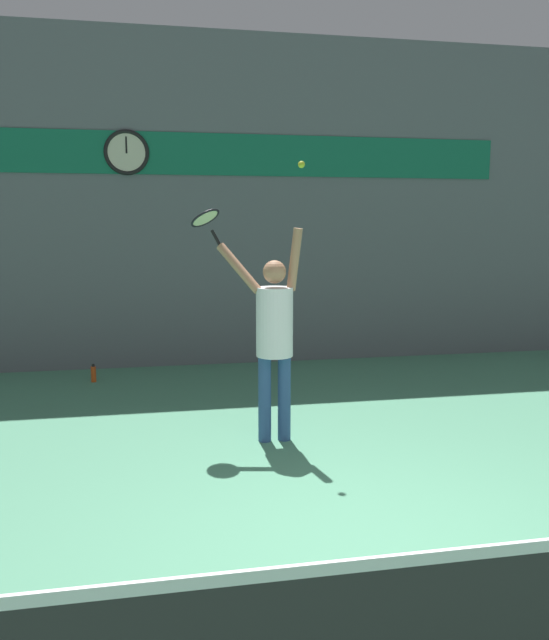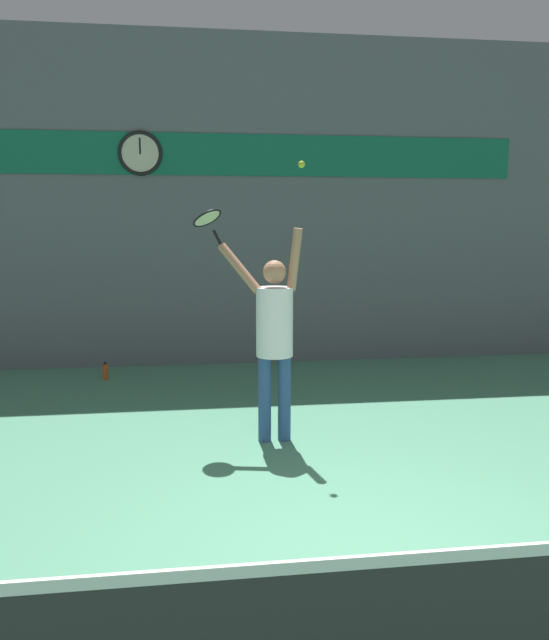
% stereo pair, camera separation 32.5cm
% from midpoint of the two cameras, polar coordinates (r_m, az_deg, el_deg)
% --- Properties ---
extents(ground_plane, '(18.00, 18.00, 0.00)m').
position_cam_midpoint_polar(ground_plane, '(4.38, 11.09, -21.35)').
color(ground_plane, '#4C8C6B').
extents(back_wall, '(18.00, 0.10, 5.00)m').
position_cam_midpoint_polar(back_wall, '(9.76, -0.22, 10.64)').
color(back_wall, slate).
rests_on(back_wall, ground_plane).
extents(sponsor_banner, '(7.92, 0.02, 0.61)m').
position_cam_midpoint_polar(sponsor_banner, '(9.75, -0.17, 14.84)').
color(sponsor_banner, '#146B4C').
extents(scoreboard_clock, '(0.65, 0.06, 0.65)m').
position_cam_midpoint_polar(scoreboard_clock, '(9.66, -11.21, 14.73)').
color(scoreboard_clock, beige).
extents(tennis_player, '(0.84, 0.51, 2.15)m').
position_cam_midpoint_polar(tennis_player, '(6.19, 1.46, -0.92)').
color(tennis_player, '#2D4C7F').
rests_on(tennis_player, ground_plane).
extents(tennis_racket, '(0.42, 0.42, 0.38)m').
position_cam_midpoint_polar(tennis_racket, '(6.42, -4.66, 9.14)').
color(tennis_racket, black).
extents(tennis_ball, '(0.07, 0.07, 0.07)m').
position_cam_midpoint_polar(tennis_ball, '(6.14, 4.06, 14.01)').
color(tennis_ball, '#CCDB2D').
extents(water_bottle, '(0.07, 0.07, 0.25)m').
position_cam_midpoint_polar(water_bottle, '(9.12, -14.23, -4.60)').
color(water_bottle, '#D84C19').
rests_on(water_bottle, ground_plane).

